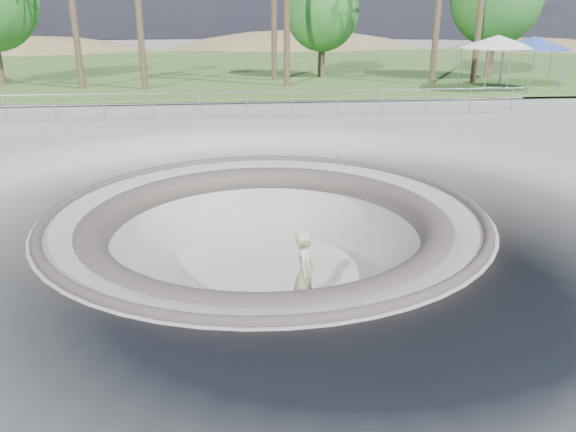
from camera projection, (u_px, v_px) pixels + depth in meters
The scene contains 10 objects.
ground at pixel (266, 211), 13.19m from camera, with size 180.00×180.00×0.00m, color #989793.
skate_bowl at pixel (267, 281), 13.82m from camera, with size 14.00×14.00×4.10m.
grass_strip at pixel (237, 67), 44.85m from camera, with size 180.00×36.00×0.12m.
distant_hills at pixel (265, 109), 69.35m from camera, with size 103.20×45.00×28.60m.
safety_railing at pixel (247, 103), 24.15m from camera, with size 25.00×0.06×1.03m.
skateboard at pixel (305, 313), 12.38m from camera, with size 0.93×0.41×0.09m.
skater at pixel (305, 273), 12.05m from camera, with size 0.69×0.46×1.90m, color tan.
canopy_white at pixel (498, 42), 30.39m from camera, with size 5.74×5.74×2.93m.
canopy_blue at pixel (534, 43), 30.62m from camera, with size 5.37×5.37×2.84m.
bushy_tree_mid at pixel (322, 10), 36.28m from camera, with size 4.78×4.34×6.89m.
Camera 1 is at (-0.79, -12.41, 4.45)m, focal length 35.00 mm.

